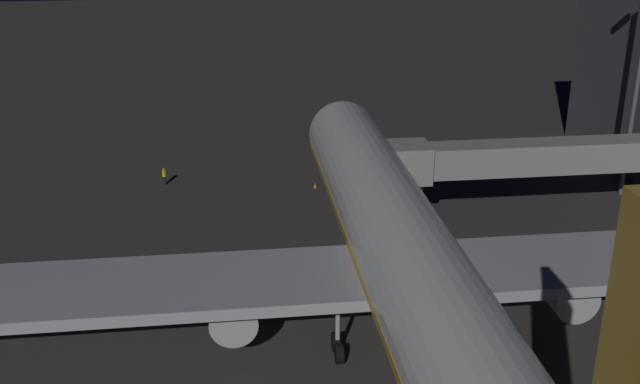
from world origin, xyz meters
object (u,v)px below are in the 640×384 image
ground_crew_near_nose_gear (164,175)px  traffic_cone_nose_starboard (315,185)px  jet_bridge (509,158)px  apron_floodlight_mast (639,71)px  traffic_cone_nose_port (361,183)px  airliner_at_gate (413,273)px

ground_crew_near_nose_gear → traffic_cone_nose_starboard: ground_crew_near_nose_gear is taller
jet_bridge → ground_crew_near_nose_gear: bearing=-24.1°
apron_floodlight_mast → traffic_cone_nose_port: size_ratio=36.39×
ground_crew_near_nose_gear → traffic_cone_nose_port: bearing=172.1°
airliner_at_gate → apron_floodlight_mast: size_ratio=3.02×
jet_bridge → ground_crew_near_nose_gear: (28.67, -12.81, -4.84)m
jet_bridge → ground_crew_near_nose_gear: 31.77m
jet_bridge → traffic_cone_nose_starboard: bearing=-35.1°
ground_crew_near_nose_gear → traffic_cone_nose_port: size_ratio=3.11×
apron_floodlight_mast → ground_crew_near_nose_gear: apron_floodlight_mast is taller
ground_crew_near_nose_gear → traffic_cone_nose_starboard: (-14.07, 2.55, -0.67)m
apron_floodlight_mast → traffic_cone_nose_starboard: size_ratio=36.39×
traffic_cone_nose_port → traffic_cone_nose_starboard: bearing=0.0°
ground_crew_near_nose_gear → traffic_cone_nose_port: ground_crew_near_nose_gear is taller
airliner_at_gate → traffic_cone_nose_starboard: (2.20, -28.61, -5.39)m
ground_crew_near_nose_gear → jet_bridge: bearing=155.9°
jet_bridge → apron_floodlight_mast: size_ratio=1.16×
airliner_at_gate → ground_crew_near_nose_gear: bearing=-62.4°
traffic_cone_nose_port → ground_crew_near_nose_gear: bearing=-7.9°
jet_bridge → traffic_cone_nose_starboard: 18.68m
airliner_at_gate → traffic_cone_nose_port: (-2.20, -28.61, -5.39)m
airliner_at_gate → traffic_cone_nose_port: airliner_at_gate is taller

